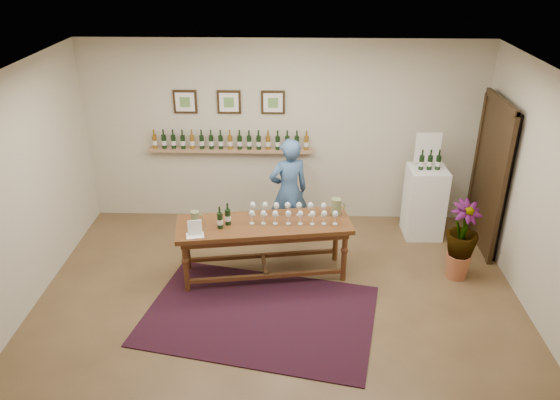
{
  "coord_description": "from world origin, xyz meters",
  "views": [
    {
      "loc": [
        0.18,
        -5.35,
        4.1
      ],
      "look_at": [
        0.0,
        0.8,
        1.1
      ],
      "focal_mm": 35.0,
      "sensor_mm": 36.0,
      "label": 1
    }
  ],
  "objects_px": {
    "tasting_table": "(264,231)",
    "display_pedestal": "(424,202)",
    "person": "(289,192)",
    "potted_plant": "(461,241)"
  },
  "relations": [
    {
      "from": "display_pedestal",
      "to": "potted_plant",
      "type": "distance_m",
      "value": 1.17
    },
    {
      "from": "tasting_table",
      "to": "display_pedestal",
      "type": "xyz_separation_m",
      "value": [
        2.31,
        1.18,
        -0.13
      ]
    },
    {
      "from": "tasting_table",
      "to": "display_pedestal",
      "type": "height_order",
      "value": "display_pedestal"
    },
    {
      "from": "potted_plant",
      "to": "display_pedestal",
      "type": "bearing_deg",
      "value": 101.55
    },
    {
      "from": "potted_plant",
      "to": "person",
      "type": "xyz_separation_m",
      "value": [
        -2.24,
        0.9,
        0.25
      ]
    },
    {
      "from": "tasting_table",
      "to": "potted_plant",
      "type": "height_order",
      "value": "potted_plant"
    },
    {
      "from": "tasting_table",
      "to": "person",
      "type": "xyz_separation_m",
      "value": [
        0.3,
        0.93,
        0.13
      ]
    },
    {
      "from": "tasting_table",
      "to": "potted_plant",
      "type": "xyz_separation_m",
      "value": [
        2.55,
        0.03,
        -0.12
      ]
    },
    {
      "from": "display_pedestal",
      "to": "person",
      "type": "distance_m",
      "value": 2.04
    },
    {
      "from": "display_pedestal",
      "to": "person",
      "type": "relative_size",
      "value": 0.67
    }
  ]
}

